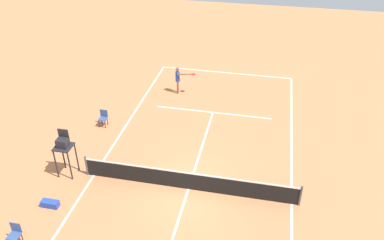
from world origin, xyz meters
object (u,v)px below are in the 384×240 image
object	(u,v)px
tennis_ball	(141,107)
courtside_chair_near	(15,233)
player_serving	(178,78)
equipment_bag	(50,204)
courtside_chair_mid	(103,117)
umpire_chair	(64,146)

from	to	relation	value
tennis_ball	courtside_chair_near	distance (m)	10.95
tennis_ball	player_serving	bearing A→B (deg)	-127.28
player_serving	tennis_ball	xyz separation A→B (m)	(1.82, 2.40, -1.04)
courtside_chair_near	equipment_bag	distance (m)	2.13
courtside_chair_mid	equipment_bag	bearing A→B (deg)	92.05
tennis_ball	courtside_chair_near	xyz separation A→B (m)	(1.43, 10.85, 0.50)
equipment_bag	tennis_ball	bearing A→B (deg)	-97.66
umpire_chair	equipment_bag	size ratio (longest dim) A/B	3.17
tennis_ball	equipment_bag	bearing A→B (deg)	82.34
player_serving	courtside_chair_mid	bearing A→B (deg)	-45.99
courtside_chair_near	equipment_bag	xyz separation A→B (m)	(-0.25, -2.08, -0.38)
tennis_ball	courtside_chair_mid	size ratio (longest dim) A/B	0.07
tennis_ball	courtside_chair_mid	distance (m)	2.72
tennis_ball	equipment_bag	distance (m)	8.85
courtside_chair_near	courtside_chair_mid	bearing A→B (deg)	-90.11
tennis_ball	equipment_bag	world-z (taller)	equipment_bag
courtside_chair_mid	courtside_chair_near	bearing A→B (deg)	89.89
player_serving	equipment_bag	size ratio (longest dim) A/B	2.35
umpire_chair	courtside_chair_near	bearing A→B (deg)	89.82
player_serving	tennis_ball	size ratio (longest dim) A/B	26.31
courtside_chair_near	courtside_chair_mid	xyz separation A→B (m)	(-0.02, -8.58, 0.00)
equipment_bag	umpire_chair	bearing A→B (deg)	-83.94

